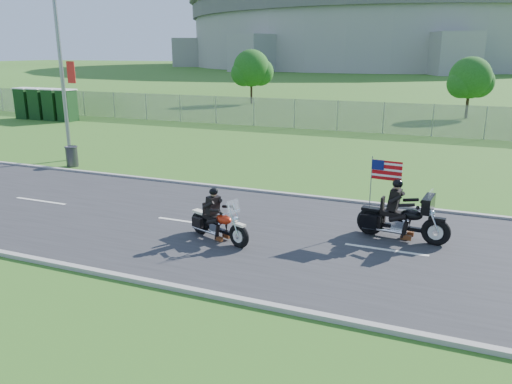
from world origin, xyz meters
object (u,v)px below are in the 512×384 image
at_px(porta_toilet_a, 67,106).
at_px(motorcycle_lead, 218,224).
at_px(trash_can, 72,157).
at_px(porta_toilet_b, 53,105).
at_px(motorcycle_follow, 402,220).
at_px(porta_toilet_c, 39,104).
at_px(porta_toilet_d, 25,104).
at_px(streetlight, 62,40).

height_order(porta_toilet_a, motorcycle_lead, porta_toilet_a).
bearing_deg(trash_can, motorcycle_lead, -29.59).
xyz_separation_m(porta_toilet_b, trash_can, (12.48, -12.08, -0.69)).
bearing_deg(motorcycle_follow, trash_can, 171.64).
bearing_deg(porta_toilet_c, porta_toilet_a, 0.00).
bearing_deg(porta_toilet_d, porta_toilet_b, 0.00).
distance_m(porta_toilet_b, porta_toilet_d, 2.80).
bearing_deg(porta_toilet_c, porta_toilet_d, 180.00).
height_order(motorcycle_lead, trash_can, motorcycle_lead).
xyz_separation_m(motorcycle_lead, trash_can, (-10.41, 5.91, -0.03)).
height_order(streetlight, trash_can, streetlight).
bearing_deg(porta_toilet_d, trash_can, -38.32).
height_order(porta_toilet_b, motorcycle_lead, porta_toilet_b).
xyz_separation_m(porta_toilet_b, porta_toilet_c, (-1.40, 0.00, 0.00)).
bearing_deg(porta_toilet_c, trash_can, -41.02).
distance_m(porta_toilet_c, porta_toilet_d, 1.40).
distance_m(motorcycle_lead, trash_can, 11.97).
distance_m(porta_toilet_b, motorcycle_lead, 29.12).
xyz_separation_m(streetlight, porta_toilet_a, (-10.02, 10.78, -4.49)).
bearing_deg(trash_can, porta_toilet_c, 138.98).
bearing_deg(porta_toilet_a, porta_toilet_d, 180.00).
relative_size(streetlight, porta_toilet_a, 4.35).
distance_m(porta_toilet_b, trash_can, 17.38).
relative_size(streetlight, motorcycle_lead, 4.59).
bearing_deg(porta_toilet_b, porta_toilet_d, 180.00).
height_order(streetlight, porta_toilet_d, streetlight).
bearing_deg(motorcycle_follow, porta_toilet_d, 158.42).
height_order(motorcycle_follow, trash_can, motorcycle_follow).
height_order(streetlight, porta_toilet_c, streetlight).
height_order(porta_toilet_b, motorcycle_follow, porta_toilet_b).
relative_size(porta_toilet_a, porta_toilet_b, 1.00).
bearing_deg(porta_toilet_a, trash_can, -47.46).
relative_size(streetlight, motorcycle_follow, 3.81).
bearing_deg(porta_toilet_c, motorcycle_follow, -28.82).
height_order(porta_toilet_d, motorcycle_follow, porta_toilet_d).
bearing_deg(motorcycle_follow, porta_toilet_c, 157.30).
relative_size(porta_toilet_c, motorcycle_lead, 1.06).
height_order(porta_toilet_b, porta_toilet_d, same).
xyz_separation_m(porta_toilet_a, porta_toilet_c, (-2.80, 0.00, 0.00)).
distance_m(streetlight, porta_toilet_d, 18.40).
xyz_separation_m(streetlight, porta_toilet_d, (-14.22, 10.78, -4.49)).
xyz_separation_m(porta_toilet_b, motorcycle_follow, (27.67, -16.00, -0.55)).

